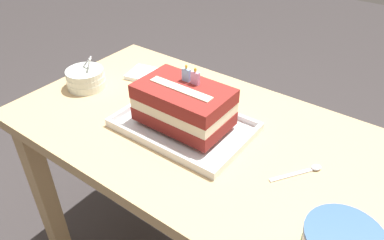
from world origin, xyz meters
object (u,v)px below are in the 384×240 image
(bowl_stack, at_px, (86,78))
(serving_spoon_near_tray, at_px, (307,170))
(foil_tray, at_px, (184,126))
(napkin_pile, at_px, (145,74))
(birthday_cake, at_px, (184,105))

(bowl_stack, distance_m, serving_spoon_near_tray, 0.76)
(foil_tray, bearing_deg, serving_spoon_near_tray, 5.93)
(serving_spoon_near_tray, distance_m, napkin_pile, 0.67)
(serving_spoon_near_tray, bearing_deg, foil_tray, -174.07)
(birthday_cake, relative_size, serving_spoon_near_tray, 2.01)
(birthday_cake, distance_m, napkin_pile, 0.35)
(birthday_cake, bearing_deg, foil_tray, -90.00)
(foil_tray, height_order, serving_spoon_near_tray, foil_tray)
(serving_spoon_near_tray, height_order, napkin_pile, napkin_pile)
(foil_tray, height_order, bowl_stack, bowl_stack)
(foil_tray, relative_size, birthday_cake, 1.47)
(serving_spoon_near_tray, relative_size, napkin_pile, 0.95)
(birthday_cake, bearing_deg, bowl_stack, -178.76)
(serving_spoon_near_tray, bearing_deg, bowl_stack, -176.58)
(foil_tray, bearing_deg, birthday_cake, 90.00)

